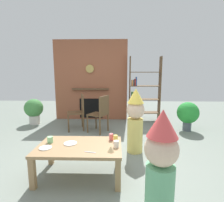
{
  "coord_description": "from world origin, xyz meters",
  "views": [
    {
      "loc": [
        0.24,
        -2.79,
        1.45
      ],
      "look_at": [
        0.15,
        0.4,
        0.92
      ],
      "focal_mm": 28.12,
      "sensor_mm": 36.0,
      "label": 1
    }
  ],
  "objects_px": {
    "paper_cup_near_left": "(111,137)",
    "birthday_cake_slice": "(111,149)",
    "potted_plant_short": "(34,109)",
    "paper_cup_center": "(116,144)",
    "dining_chair_left": "(79,110)",
    "paper_plate_rear": "(45,148)",
    "dining_chair_middle": "(101,112)",
    "bookshelf": "(142,91)",
    "paper_plate_front": "(70,143)",
    "paper_cup_far_left": "(116,139)",
    "paper_cup_near_right": "(50,140)",
    "coffee_table": "(80,150)",
    "child_in_pink": "(135,119)",
    "child_with_cone_hat": "(161,166)",
    "potted_plant_tall": "(188,113)"
  },
  "relations": [
    {
      "from": "paper_plate_rear",
      "to": "coffee_table",
      "type": "bearing_deg",
      "value": 14.34
    },
    {
      "from": "paper_plate_rear",
      "to": "dining_chair_middle",
      "type": "height_order",
      "value": "dining_chair_middle"
    },
    {
      "from": "paper_plate_rear",
      "to": "paper_cup_center",
      "type": "bearing_deg",
      "value": 3.79
    },
    {
      "from": "paper_cup_far_left",
      "to": "child_in_pink",
      "type": "height_order",
      "value": "child_in_pink"
    },
    {
      "from": "coffee_table",
      "to": "paper_cup_far_left",
      "type": "distance_m",
      "value": 0.53
    },
    {
      "from": "paper_cup_near_left",
      "to": "potted_plant_tall",
      "type": "height_order",
      "value": "potted_plant_tall"
    },
    {
      "from": "coffee_table",
      "to": "potted_plant_short",
      "type": "bearing_deg",
      "value": 126.17
    },
    {
      "from": "paper_cup_far_left",
      "to": "potted_plant_short",
      "type": "height_order",
      "value": "potted_plant_short"
    },
    {
      "from": "coffee_table",
      "to": "potted_plant_short",
      "type": "distance_m",
      "value": 3.09
    },
    {
      "from": "bookshelf",
      "to": "coffee_table",
      "type": "xyz_separation_m",
      "value": [
        -1.27,
        -2.91,
        -0.5
      ]
    },
    {
      "from": "paper_cup_near_left",
      "to": "paper_cup_far_left",
      "type": "relative_size",
      "value": 1.01
    },
    {
      "from": "paper_cup_center",
      "to": "paper_plate_rear",
      "type": "bearing_deg",
      "value": -176.21
    },
    {
      "from": "birthday_cake_slice",
      "to": "child_in_pink",
      "type": "height_order",
      "value": "child_in_pink"
    },
    {
      "from": "paper_plate_front",
      "to": "child_in_pink",
      "type": "xyz_separation_m",
      "value": [
        0.99,
        0.74,
        0.16
      ]
    },
    {
      "from": "coffee_table",
      "to": "paper_cup_far_left",
      "type": "bearing_deg",
      "value": 15.46
    },
    {
      "from": "child_with_cone_hat",
      "to": "dining_chair_left",
      "type": "distance_m",
      "value": 3.12
    },
    {
      "from": "paper_cup_near_right",
      "to": "birthday_cake_slice",
      "type": "height_order",
      "value": "paper_cup_near_right"
    },
    {
      "from": "paper_cup_far_left",
      "to": "paper_plate_front",
      "type": "distance_m",
      "value": 0.64
    },
    {
      "from": "bookshelf",
      "to": "birthday_cake_slice",
      "type": "relative_size",
      "value": 19.0
    },
    {
      "from": "coffee_table",
      "to": "dining_chair_left",
      "type": "height_order",
      "value": "dining_chair_left"
    },
    {
      "from": "birthday_cake_slice",
      "to": "child_in_pink",
      "type": "relative_size",
      "value": 0.09
    },
    {
      "from": "child_with_cone_hat",
      "to": "potted_plant_tall",
      "type": "relative_size",
      "value": 1.56
    },
    {
      "from": "paper_cup_center",
      "to": "paper_plate_rear",
      "type": "distance_m",
      "value": 0.94
    },
    {
      "from": "paper_cup_far_left",
      "to": "dining_chair_middle",
      "type": "distance_m",
      "value": 1.71
    },
    {
      "from": "paper_cup_near_right",
      "to": "dining_chair_left",
      "type": "xyz_separation_m",
      "value": [
        -0.0,
        1.95,
        0.02
      ]
    },
    {
      "from": "paper_cup_near_right",
      "to": "dining_chair_middle",
      "type": "distance_m",
      "value": 1.82
    },
    {
      "from": "paper_cup_center",
      "to": "potted_plant_short",
      "type": "bearing_deg",
      "value": 132.5
    },
    {
      "from": "paper_cup_near_left",
      "to": "potted_plant_short",
      "type": "bearing_deg",
      "value": 134.48
    },
    {
      "from": "coffee_table",
      "to": "paper_cup_near_right",
      "type": "relative_size",
      "value": 13.2
    },
    {
      "from": "child_in_pink",
      "to": "dining_chair_middle",
      "type": "relative_size",
      "value": 1.3
    },
    {
      "from": "birthday_cake_slice",
      "to": "child_with_cone_hat",
      "type": "relative_size",
      "value": 0.09
    },
    {
      "from": "potted_plant_short",
      "to": "dining_chair_left",
      "type": "bearing_deg",
      "value": -18.27
    },
    {
      "from": "child_with_cone_hat",
      "to": "potted_plant_short",
      "type": "relative_size",
      "value": 1.59
    },
    {
      "from": "bookshelf",
      "to": "paper_cup_near_right",
      "type": "distance_m",
      "value": 3.33
    },
    {
      "from": "paper_cup_center",
      "to": "dining_chair_left",
      "type": "height_order",
      "value": "dining_chair_left"
    },
    {
      "from": "paper_cup_far_left",
      "to": "child_with_cone_hat",
      "type": "xyz_separation_m",
      "value": [
        0.42,
        -0.91,
        0.1
      ]
    },
    {
      "from": "paper_cup_center",
      "to": "paper_plate_front",
      "type": "bearing_deg",
      "value": 171.45
    },
    {
      "from": "coffee_table",
      "to": "paper_plate_front",
      "type": "relative_size",
      "value": 6.3
    },
    {
      "from": "paper_cup_center",
      "to": "child_in_pink",
      "type": "distance_m",
      "value": 0.91
    },
    {
      "from": "coffee_table",
      "to": "dining_chair_left",
      "type": "bearing_deg",
      "value": 102.24
    },
    {
      "from": "paper_plate_front",
      "to": "dining_chair_middle",
      "type": "bearing_deg",
      "value": 81.16
    },
    {
      "from": "paper_cup_near_right",
      "to": "potted_plant_short",
      "type": "distance_m",
      "value": 2.78
    },
    {
      "from": "paper_cup_center",
      "to": "paper_cup_far_left",
      "type": "relative_size",
      "value": 0.92
    },
    {
      "from": "bookshelf",
      "to": "paper_plate_front",
      "type": "bearing_deg",
      "value": -116.21
    },
    {
      "from": "dining_chair_left",
      "to": "dining_chair_middle",
      "type": "height_order",
      "value": "same"
    },
    {
      "from": "child_in_pink",
      "to": "potted_plant_short",
      "type": "distance_m",
      "value": 3.17
    },
    {
      "from": "bookshelf",
      "to": "paper_cup_center",
      "type": "xyz_separation_m",
      "value": [
        -0.76,
        -2.96,
        -0.39
      ]
    },
    {
      "from": "paper_cup_near_left",
      "to": "birthday_cake_slice",
      "type": "relative_size",
      "value": 0.98
    },
    {
      "from": "paper_cup_near_left",
      "to": "birthday_cake_slice",
      "type": "bearing_deg",
      "value": -88.6
    },
    {
      "from": "paper_plate_rear",
      "to": "paper_plate_front",
      "type": "bearing_deg",
      "value": 28.71
    }
  ]
}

